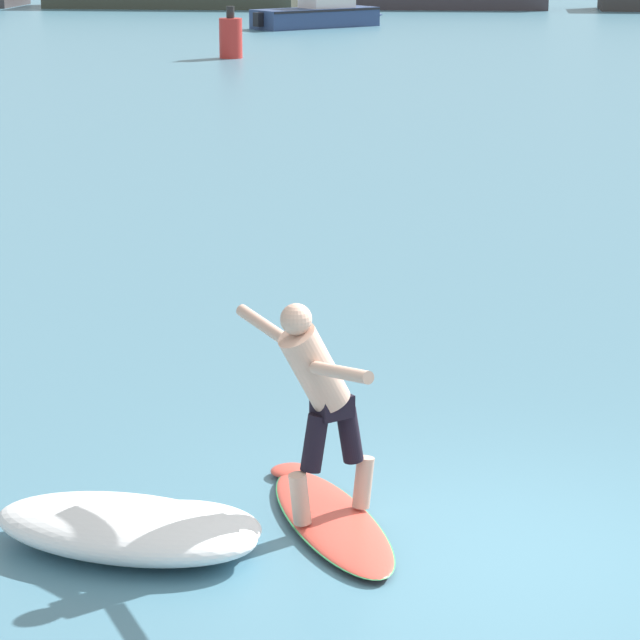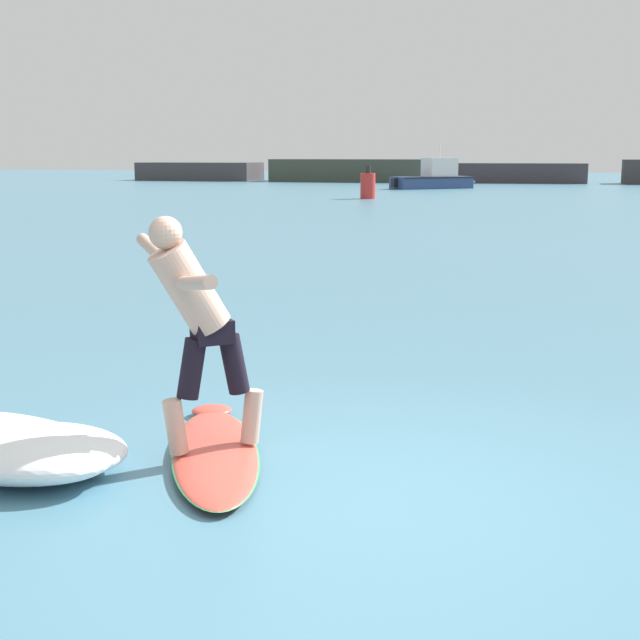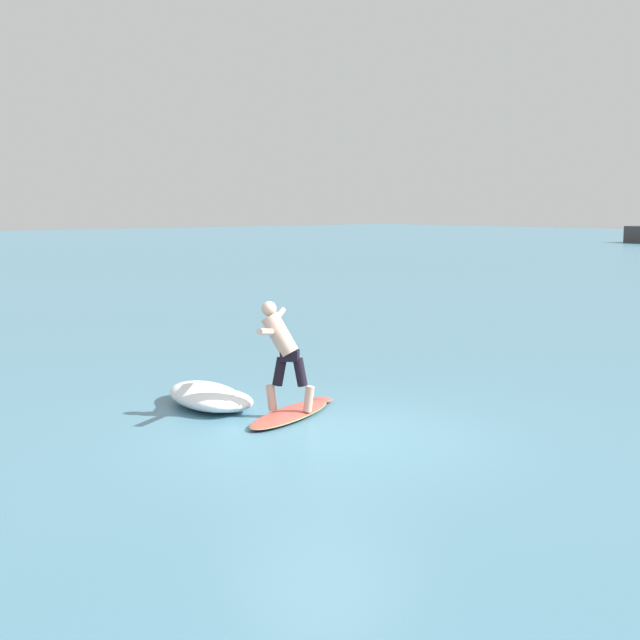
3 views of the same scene
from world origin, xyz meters
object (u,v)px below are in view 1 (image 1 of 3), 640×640
object	(u,v)px
surfboard	(330,519)
surfer	(318,391)
fishing_boat_near_jetty	(321,10)
channel_marker_buoy	(231,37)

from	to	relation	value
surfboard	surfer	distance (m)	1.02
surfer	fishing_boat_near_jetty	size ratio (longest dim) A/B	0.32
surfer	channel_marker_buoy	bearing A→B (deg)	99.96
fishing_boat_near_jetty	channel_marker_buoy	bearing A→B (deg)	-96.22
fishing_boat_near_jetty	surfer	bearing A→B (deg)	-84.33
surfer	fishing_boat_near_jetty	distance (m)	49.77
surfer	fishing_boat_near_jetty	world-z (taller)	fishing_boat_near_jetty
surfboard	surfer	xyz separation A→B (m)	(-0.08, -0.12, 1.01)
surfboard	fishing_boat_near_jetty	world-z (taller)	fishing_boat_near_jetty
surfboard	surfer	bearing A→B (deg)	-123.15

